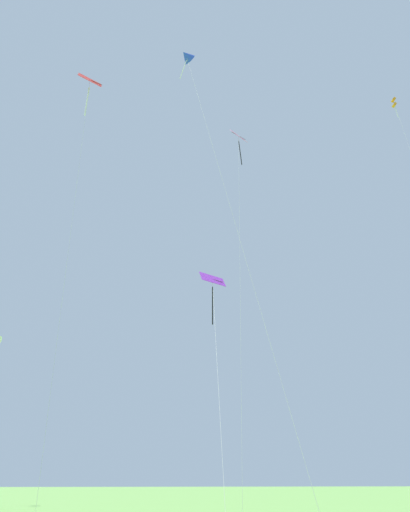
% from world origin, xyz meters
% --- Properties ---
extents(kite_blue_delta, '(3.66, 10.13, 26.63)m').
position_xyz_m(kite_blue_delta, '(1.71, 24.25, 26.01)').
color(kite_blue_delta, blue).
rests_on(kite_blue_delta, ground_plane).
extents(kite_pink_low, '(3.21, 8.73, 28.55)m').
position_xyz_m(kite_pink_low, '(7.62, 34.30, 26.18)').
color(kite_pink_low, pink).
rests_on(kite_pink_low, ground_plane).
extents(kite_purple_streamer, '(2.30, 9.90, 13.06)m').
position_xyz_m(kite_purple_streamer, '(3.85, 26.97, 11.81)').
color(kite_purple_streamer, purple).
rests_on(kite_purple_streamer, ground_plane).
extents(kite_orange_box, '(0.74, 7.55, 30.11)m').
position_xyz_m(kite_orange_box, '(19.42, 29.91, 28.26)').
color(kite_orange_box, orange).
rests_on(kite_orange_box, ground_plane).
extents(kite_red_high, '(1.77, 5.96, 28.98)m').
position_xyz_m(kite_red_high, '(-4.38, 30.20, 26.87)').
color(kite_red_high, red).
rests_on(kite_red_high, ground_plane).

